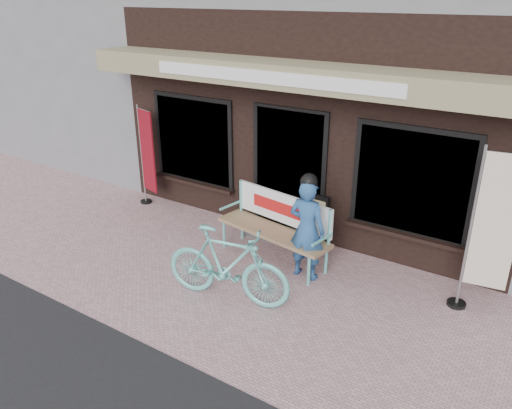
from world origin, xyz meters
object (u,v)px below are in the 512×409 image
Objects in this scene: bicycle at (227,265)px; menu_stand at (316,219)px; person at (307,228)px; nobori_red at (147,156)px; bench at (277,222)px; nobori_cream at (490,231)px.

menu_stand is (0.25, 2.11, -0.08)m from bicycle.
person is 0.91× the size of bicycle.
nobori_red reaches higher than menu_stand.
nobori_red is 3.46m from menu_stand.
bicycle is 3.66m from nobori_red.
bicycle is 2.13m from menu_stand.
person is 3.81m from nobori_red.
nobori_cream reaches higher than bench.
bench is at bearing -107.84° from menu_stand.
bench is 2.27× the size of menu_stand.
nobori_red is at bearing -178.62° from bench.
nobori_red is at bearing 170.09° from person.
nobori_red is at bearing 169.50° from nobori_cream.
nobori_red is 6.03m from nobori_cream.
person is 2.35m from nobori_cream.
bicycle reaches higher than menu_stand.
menu_stand is (-0.34, 1.00, -0.34)m from person.
bicycle is 0.90× the size of nobori_red.
nobori_red is at bearing -171.51° from menu_stand.
menu_stand is at bearing -17.57° from bicycle.
person is at bearing -38.98° from bicycle.
person is at bearing 5.53° from nobori_red.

